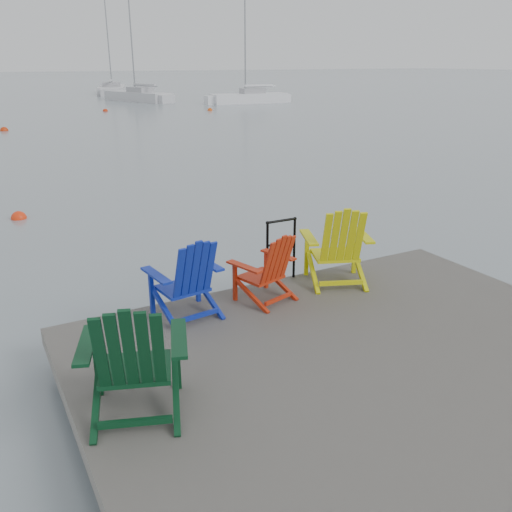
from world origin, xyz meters
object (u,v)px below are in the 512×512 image
chair_green (133,357)px  chair_red (267,267)px  handrail (281,244)px  sailboat_near (138,97)px  buoy_c (210,111)px  chair_blue (187,278)px  sailboat_mid (112,90)px  buoy_a (19,219)px  buoy_d (105,111)px  buoy_b (4,131)px  chair_yellow (338,245)px  sailboat_far (249,99)px

chair_green → chair_red: (2.21, 1.58, -0.12)m
handrail → sailboat_near: (11.19, 43.79, -0.69)m
chair_green → buoy_c: chair_green is taller
chair_blue → sailboat_mid: bearing=69.8°
buoy_a → buoy_d: (8.73, 27.48, 0.00)m
sailboat_near → buoy_d: size_ratio=29.33×
chair_red → buoy_d: chair_red is taller
handrail → sailboat_mid: (12.21, 57.03, -0.69)m
chair_blue → chair_red: size_ratio=1.11×
buoy_b → buoy_d: 11.79m
chair_blue → buoy_a: size_ratio=2.92×
handrail → chair_yellow: size_ratio=0.79×
chair_red → chair_blue: bearing=161.5°
chair_blue → chair_green: bearing=-131.7°
chair_green → buoy_c: (15.60, 33.69, -1.08)m
chair_red → buoy_a: (-2.28, 7.67, -0.97)m
chair_blue → sailboat_near: 46.09m
chair_blue → sailboat_far: bearing=54.5°
chair_yellow → buoy_c: chair_yellow is taller
sailboat_far → chair_red: bearing=155.5°
chair_green → handrail: bearing=57.4°
handrail → sailboat_mid: 58.33m
sailboat_mid → sailboat_far: sailboat_mid is taller
sailboat_far → buoy_a: sailboat_far is taller
sailboat_far → buoy_a: size_ratio=26.85×
sailboat_mid → buoy_a: (-15.01, -49.89, -0.35)m
sailboat_near → buoy_b: (-12.76, -18.27, -0.36)m
chair_yellow → sailboat_mid: bearing=100.6°
sailboat_mid → buoy_b: (-13.78, -31.51, -0.35)m
chair_red → buoy_a: size_ratio=2.62×
chair_blue → buoy_a: bearing=92.3°
buoy_b → chair_red: bearing=-87.7°
sailboat_mid → handrail: bearing=-85.4°
chair_blue → chair_yellow: 2.22m
chair_red → sailboat_far: sailboat_far is taller
handrail → chair_blue: 1.67m
chair_blue → buoy_c: chair_blue is taller
buoy_a → buoy_c: 29.04m
handrail → buoy_b: handrail is taller
chair_green → buoy_d: size_ratio=3.18×
sailboat_near → sailboat_mid: bearing=66.5°
chair_yellow → buoy_a: bearing=136.2°
sailboat_mid → sailboat_near: bearing=-77.7°
chair_blue → buoy_b: chair_blue is taller
chair_blue → chair_yellow: chair_yellow is taller
handrail → chair_red: bearing=-134.6°
chair_blue → sailboat_near: (12.79, 44.27, -0.66)m
chair_green → sailboat_far: 44.34m
sailboat_far → buoy_d: 13.04m
chair_green → buoy_b: chair_green is taller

